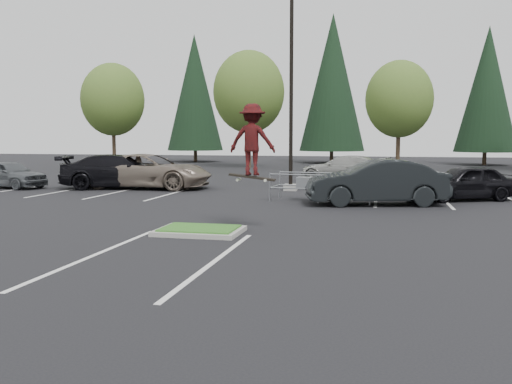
% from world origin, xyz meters
% --- Properties ---
extents(ground, '(120.00, 120.00, 0.00)m').
position_xyz_m(ground, '(0.00, 0.00, 0.00)').
color(ground, black).
rests_on(ground, ground).
extents(grass_median, '(2.20, 1.60, 0.16)m').
position_xyz_m(grass_median, '(0.00, 0.00, 0.08)').
color(grass_median, gray).
rests_on(grass_median, ground).
extents(stall_lines, '(22.62, 17.60, 0.01)m').
position_xyz_m(stall_lines, '(-1.35, 6.02, 0.00)').
color(stall_lines, white).
rests_on(stall_lines, ground).
extents(light_pole, '(0.70, 0.60, 10.12)m').
position_xyz_m(light_pole, '(0.50, 12.00, 4.56)').
color(light_pole, gray).
rests_on(light_pole, ground).
extents(decid_a, '(5.44, 5.44, 8.91)m').
position_xyz_m(decid_a, '(-18.01, 30.03, 5.58)').
color(decid_a, '#38281C').
rests_on(decid_a, ground).
extents(decid_b, '(5.89, 5.89, 9.64)m').
position_xyz_m(decid_b, '(-6.01, 30.53, 6.04)').
color(decid_b, '#38281C').
rests_on(decid_b, ground).
extents(decid_c, '(5.12, 5.12, 8.38)m').
position_xyz_m(decid_c, '(5.99, 29.83, 5.25)').
color(decid_c, '#38281C').
rests_on(decid_c, ground).
extents(conif_a, '(5.72, 5.72, 13.00)m').
position_xyz_m(conif_a, '(-14.00, 40.00, 7.10)').
color(conif_a, '#38281C').
rests_on(conif_a, ground).
extents(conif_b, '(6.38, 6.38, 14.50)m').
position_xyz_m(conif_b, '(0.00, 40.50, 7.85)').
color(conif_b, '#38281C').
rests_on(conif_b, ground).
extents(conif_c, '(5.50, 5.50, 12.50)m').
position_xyz_m(conif_c, '(14.00, 39.50, 6.85)').
color(conif_c, '#38281C').
rests_on(conif_c, ground).
extents(cart_corral, '(4.11, 1.87, 1.13)m').
position_xyz_m(cart_corral, '(1.96, 8.05, 0.71)').
color(cart_corral, gray).
rests_on(cart_corral, ground).
extents(skateboarder, '(1.30, 0.74, 2.12)m').
position_xyz_m(skateboarder, '(1.20, 1.00, 2.45)').
color(skateboarder, black).
rests_on(skateboarder, ground).
extents(car_l_tan, '(6.19, 2.88, 1.71)m').
position_xyz_m(car_l_tan, '(-6.50, 11.50, 0.86)').
color(car_l_tan, gray).
rests_on(car_l_tan, ground).
extents(car_l_black, '(6.24, 3.89, 1.69)m').
position_xyz_m(car_l_black, '(-8.00, 11.18, 0.84)').
color(car_l_black, black).
rests_on(car_l_black, ground).
extents(car_l_grey, '(4.33, 2.51, 1.39)m').
position_xyz_m(car_l_grey, '(-13.50, 10.19, 0.69)').
color(car_l_grey, '#515559').
rests_on(car_l_grey, ground).
extents(car_r_charc, '(5.45, 2.97, 1.70)m').
position_xyz_m(car_r_charc, '(4.50, 7.28, 0.85)').
color(car_r_charc, black).
rests_on(car_r_charc, ground).
extents(car_r_black, '(4.53, 3.28, 1.43)m').
position_xyz_m(car_r_black, '(8.00, 9.57, 0.72)').
color(car_r_black, black).
rests_on(car_r_black, ground).
extents(car_far_silver, '(5.46, 3.17, 1.49)m').
position_xyz_m(car_far_silver, '(2.70, 18.00, 0.74)').
color(car_far_silver, '#ADAEA8').
rests_on(car_far_silver, ground).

